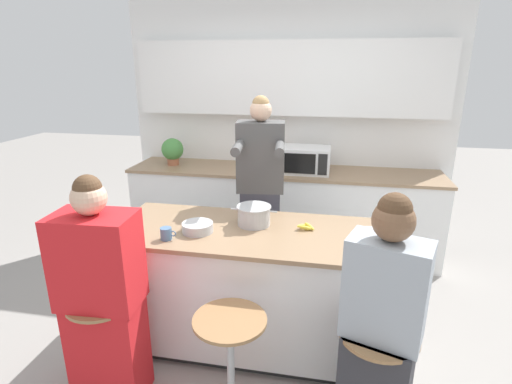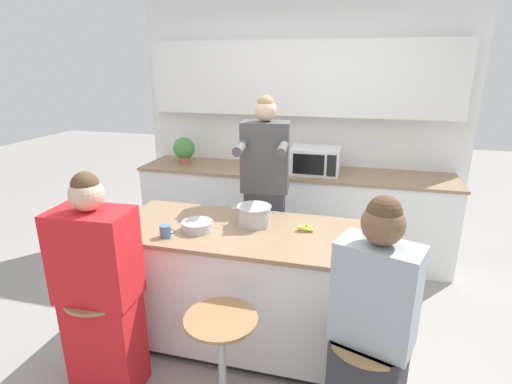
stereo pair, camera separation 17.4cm
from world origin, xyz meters
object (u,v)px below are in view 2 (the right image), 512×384
object	(u,v)px
bar_stool_rightmost	(365,382)
person_wrapped_blanket	(100,294)
kitchen_island	(253,287)
microwave	(315,161)
cooking_pot	(254,215)
person_cooking	(265,203)
coffee_cup_near	(165,231)
bar_stool_center	(222,359)
fruit_bowl	(370,241)
bar_stool_leftmost	(105,332)
banana_bunch	(305,228)
potted_plant	(184,149)
person_seated_near	(371,341)

from	to	relation	value
bar_stool_rightmost	person_wrapped_blanket	xyz separation A→B (m)	(-1.55, -0.01, 0.29)
kitchen_island	microwave	distance (m)	1.65
kitchen_island	cooking_pot	size ratio (longest dim) A/B	5.97
person_cooking	microwave	distance (m)	0.96
cooking_pot	coffee_cup_near	size ratio (longest dim) A/B	3.11
bar_stool_center	fruit_bowl	distance (m)	1.13
bar_stool_leftmost	bar_stool_center	bearing A→B (deg)	-2.27
bar_stool_leftmost	cooking_pot	bearing A→B (deg)	44.13
banana_bunch	bar_stool_center	bearing A→B (deg)	-114.49
potted_plant	cooking_pot	bearing A→B (deg)	-50.75
bar_stool_rightmost	person_cooking	bearing A→B (deg)	123.82
kitchen_island	cooking_pot	xyz separation A→B (m)	(-0.02, 0.10, 0.51)
person_cooking	cooking_pot	size ratio (longest dim) A/B	5.30
bar_stool_leftmost	coffee_cup_near	world-z (taller)	coffee_cup_near
bar_stool_rightmost	potted_plant	size ratio (longest dim) A/B	2.25
microwave	banana_bunch	bearing A→B (deg)	-85.61
bar_stool_leftmost	potted_plant	size ratio (longest dim) A/B	2.25
bar_stool_rightmost	potted_plant	xyz separation A→B (m)	(-2.00, 2.21, 0.69)
person_wrapped_blanket	person_seated_near	distance (m)	1.55
fruit_bowl	coffee_cup_near	bearing A→B (deg)	-170.98
banana_bunch	potted_plant	xyz separation A→B (m)	(-1.56, 1.48, 0.16)
fruit_bowl	banana_bunch	world-z (taller)	fruit_bowl
person_cooking	fruit_bowl	bearing A→B (deg)	-45.92
person_wrapped_blanket	potted_plant	bearing A→B (deg)	98.14
banana_bunch	potted_plant	size ratio (longest dim) A/B	0.47
cooking_pot	microwave	size ratio (longest dim) A/B	0.67
coffee_cup_near	banana_bunch	world-z (taller)	coffee_cup_near
kitchen_island	person_wrapped_blanket	xyz separation A→B (m)	(-0.76, -0.66, 0.22)
bar_stool_rightmost	microwave	bearing A→B (deg)	104.24
bar_stool_center	microwave	xyz separation A→B (m)	(0.23, 2.20, 0.66)
bar_stool_center	person_wrapped_blanket	xyz separation A→B (m)	(-0.76, 0.01, 0.29)
bar_stool_rightmost	coffee_cup_near	xyz separation A→B (m)	(-1.31, 0.40, 0.55)
person_wrapped_blanket	banana_bunch	size ratio (longest dim) A/B	10.47
bar_stool_rightmost	person_seated_near	bearing A→B (deg)	-70.43
person_cooking	potted_plant	xyz separation A→B (m)	(-1.15, 0.94, 0.21)
kitchen_island	bar_stool_leftmost	size ratio (longest dim) A/B	3.00
banana_bunch	person_seated_near	bearing A→B (deg)	-59.10
kitchen_island	fruit_bowl	xyz separation A→B (m)	(0.77, -0.05, 0.47)
bar_stool_leftmost	person_seated_near	world-z (taller)	person_seated_near
microwave	potted_plant	size ratio (longest dim) A/B	1.68
bar_stool_center	potted_plant	world-z (taller)	potted_plant
coffee_cup_near	potted_plant	xyz separation A→B (m)	(-0.69, 1.82, 0.14)
bar_stool_leftmost	person_wrapped_blanket	xyz separation A→B (m)	(0.02, -0.02, 0.29)
person_seated_near	microwave	bearing A→B (deg)	122.96
person_wrapped_blanket	coffee_cup_near	world-z (taller)	person_wrapped_blanket
kitchen_island	banana_bunch	distance (m)	0.58
potted_plant	fruit_bowl	bearing A→B (deg)	-39.11
kitchen_island	banana_bunch	xyz separation A→B (m)	(0.34, 0.08, 0.46)
bar_stool_leftmost	banana_bunch	xyz separation A→B (m)	(1.13, 0.72, 0.53)
bar_stool_rightmost	microwave	xyz separation A→B (m)	(-0.55, 2.17, 0.66)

